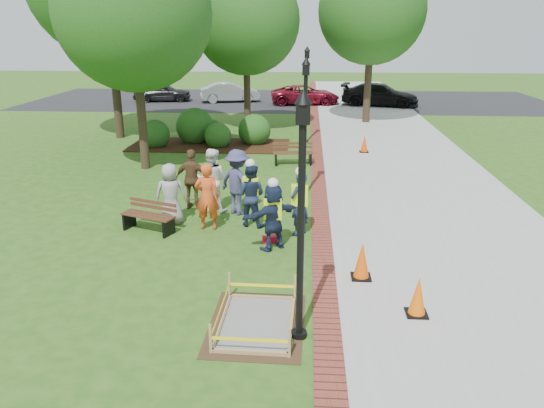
# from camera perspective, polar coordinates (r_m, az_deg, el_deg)

# --- Properties ---
(ground) EXTENTS (100.00, 100.00, 0.00)m
(ground) POSITION_cam_1_polar(r_m,az_deg,el_deg) (12.26, -2.72, -6.19)
(ground) COLOR #285116
(ground) RESTS_ON ground
(sidewalk) EXTENTS (6.00, 60.00, 0.02)m
(sidewalk) POSITION_cam_1_polar(r_m,az_deg,el_deg) (21.97, 13.40, 4.71)
(sidewalk) COLOR #9E9E99
(sidewalk) RESTS_ON ground
(brick_edging) EXTENTS (0.50, 60.00, 0.03)m
(brick_edging) POSITION_cam_1_polar(r_m,az_deg,el_deg) (21.66, 4.87, 4.98)
(brick_edging) COLOR maroon
(brick_edging) RESTS_ON ground
(mulch_bed) EXTENTS (7.00, 3.00, 0.05)m
(mulch_bed) POSITION_cam_1_polar(r_m,az_deg,el_deg) (23.99, -6.68, 6.30)
(mulch_bed) COLOR #381E0F
(mulch_bed) RESTS_ON ground
(parking_lot) EXTENTS (36.00, 12.00, 0.01)m
(parking_lot) POSITION_cam_1_polar(r_m,az_deg,el_deg) (38.40, 1.85, 11.10)
(parking_lot) COLOR black
(parking_lot) RESTS_ON ground
(wet_concrete_pad) EXTENTS (1.75, 2.34, 0.55)m
(wet_concrete_pad) POSITION_cam_1_polar(r_m,az_deg,el_deg) (9.76, -1.67, -11.66)
(wet_concrete_pad) COLOR #47331E
(wet_concrete_pad) RESTS_ON ground
(bench_near) EXTENTS (1.54, 0.97, 0.79)m
(bench_near) POSITION_cam_1_polar(r_m,az_deg,el_deg) (14.24, -13.11, -1.93)
(bench_near) COLOR #542F1C
(bench_near) RESTS_ON ground
(bench_far) EXTENTS (1.59, 0.70, 0.83)m
(bench_far) POSITION_cam_1_polar(r_m,az_deg,el_deg) (20.54, 2.27, 4.99)
(bench_far) COLOR #502F1B
(bench_far) RESTS_ON ground
(cone_front) EXTENTS (0.40, 0.40, 0.79)m
(cone_front) POSITION_cam_1_polar(r_m,az_deg,el_deg) (10.33, 15.42, -9.61)
(cone_front) COLOR black
(cone_front) RESTS_ON ground
(cone_back) EXTENTS (0.42, 0.42, 0.83)m
(cone_back) POSITION_cam_1_polar(r_m,az_deg,el_deg) (11.46, 9.64, -6.11)
(cone_back) COLOR black
(cone_back) RESTS_ON ground
(cone_far) EXTENTS (0.37, 0.37, 0.74)m
(cone_far) POSITION_cam_1_polar(r_m,az_deg,el_deg) (22.81, 9.91, 6.36)
(cone_far) COLOR black
(cone_far) RESTS_ON ground
(toolbox) EXTENTS (0.39, 0.27, 0.18)m
(toolbox) POSITION_cam_1_polar(r_m,az_deg,el_deg) (13.23, -0.26, -3.80)
(toolbox) COLOR #A70C22
(toolbox) RESTS_ON ground
(lamp_near) EXTENTS (0.28, 0.28, 4.26)m
(lamp_near) POSITION_cam_1_polar(r_m,az_deg,el_deg) (8.47, 3.17, 0.20)
(lamp_near) COLOR black
(lamp_near) RESTS_ON ground
(lamp_mid) EXTENTS (0.28, 0.28, 4.26)m
(lamp_mid) POSITION_cam_1_polar(r_m,az_deg,el_deg) (16.26, 3.58, 9.24)
(lamp_mid) COLOR black
(lamp_mid) RESTS_ON ground
(lamp_far) EXTENTS (0.28, 0.28, 4.26)m
(lamp_far) POSITION_cam_1_polar(r_m,az_deg,el_deg) (24.18, 3.72, 12.40)
(lamp_far) COLOR black
(lamp_far) RESTS_ON ground
(tree_left) EXTENTS (5.44, 5.44, 8.27)m
(tree_left) POSITION_cam_1_polar(r_m,az_deg,el_deg) (19.96, -14.68, 19.31)
(tree_left) COLOR #3D2D1E
(tree_left) RESTS_ON ground
(tree_back) EXTENTS (5.16, 5.16, 7.90)m
(tree_back) POSITION_cam_1_polar(r_m,az_deg,el_deg) (26.84, -2.81, 19.11)
(tree_back) COLOR #3D2D1E
(tree_back) RESTS_ON ground
(tree_right) EXTENTS (5.58, 5.58, 8.63)m
(tree_right) POSITION_cam_1_polar(r_m,az_deg,el_deg) (29.71, 10.71, 19.79)
(tree_right) COLOR #3D2D1E
(tree_right) RESTS_ON ground
(shrub_a) EXTENTS (1.32, 1.32, 1.32)m
(shrub_a) POSITION_cam_1_polar(r_m,az_deg,el_deg) (24.14, -12.41, 6.01)
(shrub_a) COLOR #174714
(shrub_a) RESTS_ON ground
(shrub_b) EXTENTS (1.71, 1.71, 1.71)m
(shrub_b) POSITION_cam_1_polar(r_m,az_deg,el_deg) (24.78, -8.21, 6.59)
(shrub_b) COLOR #174714
(shrub_b) RESTS_ON ground
(shrub_c) EXTENTS (1.18, 1.18, 1.18)m
(shrub_c) POSITION_cam_1_polar(r_m,az_deg,el_deg) (23.67, -5.79, 6.11)
(shrub_c) COLOR #174714
(shrub_c) RESTS_ON ground
(shrub_d) EXTENTS (1.46, 1.46, 1.46)m
(shrub_d) POSITION_cam_1_polar(r_m,az_deg,el_deg) (24.19, -1.89, 6.47)
(shrub_d) COLOR #174714
(shrub_d) RESTS_ON ground
(shrub_e) EXTENTS (1.05, 1.05, 1.05)m
(shrub_e) POSITION_cam_1_polar(r_m,az_deg,el_deg) (25.01, -6.37, 6.78)
(shrub_e) COLOR #174714
(shrub_e) RESTS_ON ground
(casual_person_a) EXTENTS (0.60, 0.46, 1.67)m
(casual_person_a) POSITION_cam_1_polar(r_m,az_deg,el_deg) (14.51, -10.85, 1.06)
(casual_person_a) COLOR gray
(casual_person_a) RESTS_ON ground
(casual_person_b) EXTENTS (0.59, 0.39, 1.79)m
(casual_person_b) POSITION_cam_1_polar(r_m,az_deg,el_deg) (13.93, -6.98, 0.78)
(casual_person_b) COLOR #E44A1A
(casual_person_b) RESTS_ON ground
(casual_person_c) EXTENTS (0.64, 0.45, 1.85)m
(casual_person_c) POSITION_cam_1_polar(r_m,az_deg,el_deg) (15.31, -6.50, 2.56)
(casual_person_c) COLOR white
(casual_person_c) RESTS_ON ground
(casual_person_d) EXTENTS (0.60, 0.42, 1.77)m
(casual_person_d) POSITION_cam_1_polar(r_m,az_deg,el_deg) (15.60, -8.55, 2.63)
(casual_person_d) COLOR brown
(casual_person_d) RESTS_ON ground
(casual_person_e) EXTENTS (0.71, 0.66, 1.87)m
(casual_person_e) POSITION_cam_1_polar(r_m,az_deg,el_deg) (14.99, -3.72, 2.35)
(casual_person_e) COLOR #3A3863
(casual_person_e) RESTS_ON ground
(hivis_worker_a) EXTENTS (0.62, 0.59, 1.78)m
(hivis_worker_a) POSITION_cam_1_polar(r_m,az_deg,el_deg) (12.60, 0.11, -1.08)
(hivis_worker_a) COLOR #171D3D
(hivis_worker_a) RESTS_ON ground
(hivis_worker_b) EXTENTS (0.61, 0.62, 1.81)m
(hivis_worker_b) POSITION_cam_1_polar(r_m,az_deg,el_deg) (13.48, 2.98, 0.29)
(hivis_worker_b) COLOR #1A2944
(hivis_worker_b) RESTS_ON ground
(hivis_worker_c) EXTENTS (0.61, 0.48, 1.85)m
(hivis_worker_c) POSITION_cam_1_polar(r_m,az_deg,el_deg) (14.08, -2.32, 1.20)
(hivis_worker_c) COLOR #1B2047
(hivis_worker_c) RESTS_ON ground
(parked_car_a) EXTENTS (2.58, 4.70, 1.45)m
(parked_car_a) POSITION_cam_1_polar(r_m,az_deg,el_deg) (38.60, -11.66, 10.76)
(parked_car_a) COLOR black
(parked_car_a) RESTS_ON ground
(parked_car_b) EXTENTS (2.89, 4.77, 1.45)m
(parked_car_b) POSITION_cam_1_polar(r_m,az_deg,el_deg) (37.64, -4.53, 10.89)
(parked_car_b) COLOR #A9A9AE
(parked_car_b) RESTS_ON ground
(parked_car_c) EXTENTS (2.30, 4.42, 1.39)m
(parked_car_c) POSITION_cam_1_polar(r_m,az_deg,el_deg) (36.49, 3.57, 10.66)
(parked_car_c) COLOR maroon
(parked_car_c) RESTS_ON ground
(parked_car_d) EXTENTS (3.20, 5.21, 1.58)m
(parked_car_d) POSITION_cam_1_polar(r_m,az_deg,el_deg) (36.43, 11.47, 10.31)
(parked_car_d) COLOR black
(parked_car_d) RESTS_ON ground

